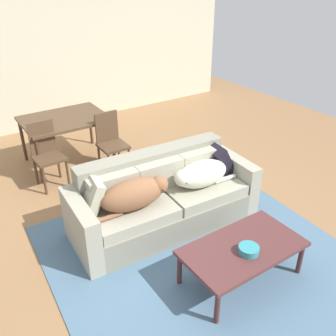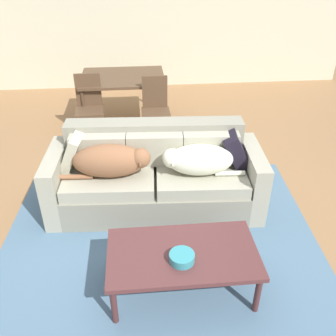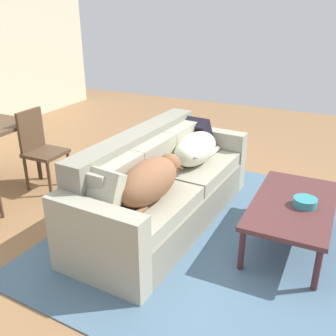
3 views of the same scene
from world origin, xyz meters
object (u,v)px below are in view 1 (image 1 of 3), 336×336
(dining_chair_near_right, at_px, (111,140))
(bowl_on_coffee_table, at_px, (249,250))
(coffee_table, at_px, (243,250))
(dining_table, at_px, (65,122))
(dining_chair_near_left, at_px, (47,152))
(couch, at_px, (163,199))
(dog_on_right_cushion, at_px, (200,174))
(throw_pillow_by_left_arm, at_px, (91,195))
(throw_pillow_by_right_arm, at_px, (218,158))
(dog_on_left_cushion, at_px, (135,194))

(dining_chair_near_right, bearing_deg, bowl_on_coffee_table, -89.78)
(coffee_table, xyz_separation_m, dining_table, (-0.49, 3.45, 0.31))
(coffee_table, bearing_deg, dining_chair_near_right, 90.74)
(coffee_table, distance_m, dining_chair_near_left, 3.09)
(couch, bearing_deg, dining_table, 102.03)
(dog_on_right_cushion, xyz_separation_m, dining_chair_near_right, (-0.31, 1.77, -0.15))
(throw_pillow_by_left_arm, bearing_deg, throw_pillow_by_right_arm, -3.11)
(throw_pillow_by_left_arm, height_order, coffee_table, throw_pillow_by_left_arm)
(dog_on_right_cushion, xyz_separation_m, dining_chair_near_left, (-1.25, 1.88, -0.13))
(throw_pillow_by_right_arm, height_order, dining_table, throw_pillow_by_right_arm)
(throw_pillow_by_left_arm, height_order, bowl_on_coffee_table, throw_pillow_by_left_arm)
(couch, height_order, coffee_table, couch)
(dog_on_left_cushion, xyz_separation_m, dining_table, (0.09, 2.36, 0.02))
(dog_on_left_cushion, bearing_deg, throw_pillow_by_left_arm, 153.46)
(couch, height_order, throw_pillow_by_right_arm, couch)
(throw_pillow_by_right_arm, height_order, dining_chair_near_left, dining_chair_near_left)
(throw_pillow_by_left_arm, bearing_deg, dog_on_right_cushion, -12.15)
(couch, height_order, dog_on_right_cushion, couch)
(bowl_on_coffee_table, height_order, dining_table, dining_table)
(dining_table, bearing_deg, couch, -81.08)
(throw_pillow_by_left_arm, distance_m, dining_table, 2.19)
(couch, bearing_deg, dog_on_left_cushion, -159.69)
(bowl_on_coffee_table, height_order, dining_chair_near_left, dining_chair_near_left)
(throw_pillow_by_right_arm, distance_m, dining_table, 2.53)
(dog_on_left_cushion, relative_size, bowl_on_coffee_table, 4.61)
(dining_table, bearing_deg, bowl_on_coffee_table, -82.38)
(dog_on_right_cushion, relative_size, coffee_table, 0.69)
(dining_table, bearing_deg, dining_chair_near_left, -132.69)
(throw_pillow_by_right_arm, bearing_deg, dog_on_right_cushion, -157.40)
(throw_pillow_by_left_arm, relative_size, dining_chair_near_left, 0.42)
(throw_pillow_by_left_arm, bearing_deg, bowl_on_coffee_table, -55.37)
(dog_on_right_cushion, xyz_separation_m, dining_table, (-0.77, 2.40, 0.04))
(throw_pillow_by_left_arm, distance_m, coffee_table, 1.67)
(dog_on_left_cushion, xyz_separation_m, throw_pillow_by_left_arm, (-0.41, 0.23, 0.00))
(dog_on_right_cushion, relative_size, bowl_on_coffee_table, 4.20)
(throw_pillow_by_right_arm, relative_size, bowl_on_coffee_table, 1.89)
(dog_on_right_cushion, xyz_separation_m, bowl_on_coffee_table, (-0.30, -1.14, -0.19))
(dog_on_right_cushion, distance_m, dining_chair_near_right, 1.81)
(couch, bearing_deg, throw_pillow_by_right_arm, 3.51)
(throw_pillow_by_left_arm, xyz_separation_m, dining_chair_near_left, (0.02, 1.61, -0.14))
(dog_on_left_cushion, bearing_deg, bowl_on_coffee_table, -61.34)
(coffee_table, relative_size, dining_chair_near_left, 1.29)
(couch, distance_m, throw_pillow_by_right_arm, 0.91)
(bowl_on_coffee_table, relative_size, dining_chair_near_right, 0.22)
(couch, xyz_separation_m, bowl_on_coffee_table, (0.12, -1.31, 0.10))
(throw_pillow_by_right_arm, height_order, coffee_table, throw_pillow_by_right_arm)
(coffee_table, bearing_deg, dog_on_left_cushion, 118.22)
(couch, relative_size, dining_table, 1.81)
(dining_chair_near_left, distance_m, dining_chair_near_right, 0.95)
(dog_on_left_cushion, xyz_separation_m, dining_chair_near_right, (0.54, 1.74, -0.16))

